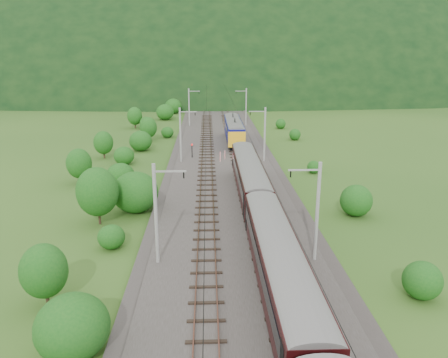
{
  "coord_description": "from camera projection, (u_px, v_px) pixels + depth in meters",
  "views": [
    {
      "loc": [
        -2.17,
        -31.2,
        16.39
      ],
      "look_at": [
        -0.45,
        14.95,
        2.6
      ],
      "focal_mm": 35.0,
      "sensor_mm": 36.0,
      "label": 1
    }
  ],
  "objects": [
    {
      "name": "railbed",
      "position": [
        230.0,
        216.0,
        44.18
      ],
      "size": [
        14.0,
        220.0,
        0.3
      ],
      "primitive_type": "cube",
      "color": "#38332D",
      "rests_on": "ground"
    },
    {
      "name": "track_right",
      "position": [
        254.0,
        214.0,
        44.2
      ],
      "size": [
        2.4,
        220.0,
        0.27
      ],
      "color": "brown",
      "rests_on": "railbed"
    },
    {
      "name": "train",
      "position": [
        279.0,
        256.0,
        28.58
      ],
      "size": [
        2.8,
        111.53,
        4.86
      ],
      "color": "black",
      "rests_on": "ground"
    },
    {
      "name": "hazard_post_near",
      "position": [
        220.0,
        157.0,
        64.78
      ],
      "size": [
        0.16,
        0.16,
        1.49
      ],
      "primitive_type": "cylinder",
      "color": "red",
      "rests_on": "railbed"
    },
    {
      "name": "hazard_post_far",
      "position": [
        225.0,
        155.0,
        66.21
      ],
      "size": [
        0.14,
        0.14,
        1.34
      ],
      "primitive_type": "cylinder",
      "color": "red",
      "rests_on": "railbed"
    },
    {
      "name": "mountain_main",
      "position": [
        211.0,
        75.0,
        283.61
      ],
      "size": [
        504.0,
        360.0,
        244.0
      ],
      "primitive_type": "ellipsoid",
      "color": "black",
      "rests_on": "ground"
    },
    {
      "name": "ground",
      "position": [
        237.0,
        264.0,
        34.64
      ],
      "size": [
        600.0,
        600.0,
        0.0
      ],
      "primitive_type": "plane",
      "color": "#244917",
      "rests_on": "ground"
    },
    {
      "name": "catenary_right",
      "position": [
        264.0,
        133.0,
        64.22
      ],
      "size": [
        2.54,
        192.28,
        8.0
      ],
      "color": "gray",
      "rests_on": "railbed"
    },
    {
      "name": "track_left",
      "position": [
        207.0,
        214.0,
        44.03
      ],
      "size": [
        2.4,
        220.0,
        0.27
      ],
      "color": "brown",
      "rests_on": "railbed"
    },
    {
      "name": "overhead_wires",
      "position": [
        231.0,
        149.0,
        42.19
      ],
      "size": [
        4.83,
        198.0,
        0.03
      ],
      "color": "black",
      "rests_on": "ground"
    },
    {
      "name": "vegetation_right",
      "position": [
        396.0,
        258.0,
        32.77
      ],
      "size": [
        6.92,
        100.5,
        3.17
      ],
      "color": "#165215",
      "rests_on": "ground"
    },
    {
      "name": "vegetation_left",
      "position": [
        104.0,
        187.0,
        46.38
      ],
      "size": [
        13.85,
        142.98,
        6.17
      ],
      "color": "#165215",
      "rests_on": "ground"
    },
    {
      "name": "signal",
      "position": [
        192.0,
        150.0,
        67.08
      ],
      "size": [
        0.24,
        0.24,
        2.13
      ],
      "color": "black",
      "rests_on": "railbed"
    },
    {
      "name": "catenary_left",
      "position": [
        181.0,
        134.0,
        63.78
      ],
      "size": [
        2.54,
        192.28,
        8.0
      ],
      "color": "gray",
      "rests_on": "railbed"
    },
    {
      "name": "mountain_ridge",
      "position": [
        46.0,
        72.0,
        317.63
      ],
      "size": [
        336.0,
        280.0,
        132.0
      ],
      "primitive_type": "ellipsoid",
      "color": "black",
      "rests_on": "ground"
    }
  ]
}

